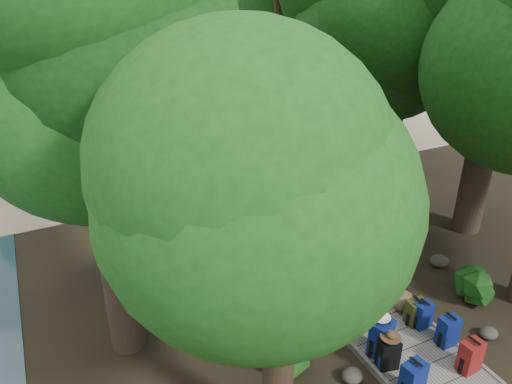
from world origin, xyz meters
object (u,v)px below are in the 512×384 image
duffel_right_black (376,275)px  kayak (100,146)px  backpack_left_b (389,352)px  lone_suitcase_on_sand (220,149)px  backpack_left_d (335,304)px  backpack_left_a (413,378)px  duffel_right_khaki (396,294)px  backpack_right_a (471,355)px  backpack_right_d (416,311)px  backpack_right_b (448,330)px  backpack_left_c (381,336)px  suitcase_on_boardwalk (355,315)px  sun_lounger (256,127)px  backpack_right_c (423,314)px

duffel_right_black → kayak: bearing=119.4°
backpack_left_b → lone_suitcase_on_sand: (1.19, 11.50, -0.11)m
backpack_left_d → backpack_left_a: bearing=-64.9°
kayak → duffel_right_black: bearing=-61.4°
duffel_right_khaki → lone_suitcase_on_sand: size_ratio=0.88×
backpack_left_d → lone_suitcase_on_sand: bearing=108.2°
backpack_right_a → backpack_right_d: (0.01, 1.47, -0.06)m
duffel_right_khaki → duffel_right_black: size_ratio=0.80×
backpack_right_b → backpack_right_d: backpack_right_b is taller
backpack_left_c → backpack_right_a: backpack_left_c is taller
backpack_left_d → suitcase_on_boardwalk: (0.13, -0.56, 0.07)m
backpack_left_d → lone_suitcase_on_sand: 9.83m
backpack_left_c → kayak: bearing=81.1°
sun_lounger → backpack_left_a: bearing=-82.4°
backpack_right_b → backpack_left_c: bearing=165.0°
backpack_right_c → backpack_right_d: (-0.06, 0.14, -0.01)m
backpack_left_d → duffel_right_khaki: backpack_left_d is taller
backpack_right_b → suitcase_on_boardwalk: size_ratio=1.17×
backpack_right_c → backpack_left_a: bearing=-142.0°
backpack_left_a → kayak: backpack_left_a is taller
duffel_right_black → suitcase_on_boardwalk: (-1.36, -1.05, 0.07)m
backpack_left_d → backpack_right_a: backpack_right_a is taller
suitcase_on_boardwalk → kayak: bearing=97.8°
backpack_right_d → kayak: (-4.19, 13.62, -0.24)m
backpack_left_d → kayak: bearing=127.9°
backpack_right_c → duffel_right_black: size_ratio=0.86×
backpack_right_d → sun_lounger: bearing=84.7°
backpack_right_b → suitcase_on_boardwalk: backpack_right_b is taller
backpack_right_d → lone_suitcase_on_sand: size_ratio=0.92×
backpack_right_c → duffel_right_black: 1.65m
backpack_right_d → duffel_right_khaki: size_ratio=1.04×
backpack_right_b → backpack_left_a: bearing=-155.3°
duffel_right_black → sun_lounger: 11.30m
backpack_left_d → sun_lounger: 12.15m
backpack_right_d → duffel_right_black: 1.51m
backpack_left_d → suitcase_on_boardwalk: bearing=-51.5°
backpack_left_a → backpack_right_c: bearing=33.3°
backpack_left_d → duffel_right_black: bearing=43.6°
backpack_left_a → kayak: bearing=91.6°
backpack_right_c → suitcase_on_boardwalk: 1.44m
backpack_right_a → suitcase_on_boardwalk: (-1.25, 1.92, -0.06)m
backpack_left_c → sun_lounger: bearing=54.2°
backpack_left_b → duffel_right_khaki: backpack_left_b is taller
backpack_right_c → sun_lounger: size_ratio=0.32×
backpack_right_c → duffel_right_khaki: (0.02, 0.88, -0.12)m
backpack_right_a → duffel_right_khaki: (0.09, 2.21, -0.17)m
backpack_right_d → duffel_right_khaki: (0.08, 0.74, -0.11)m
backpack_left_a → lone_suitcase_on_sand: bearing=75.3°
duffel_right_black → suitcase_on_boardwalk: size_ratio=1.21×
backpack_right_a → duffel_right_khaki: size_ratio=1.23×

